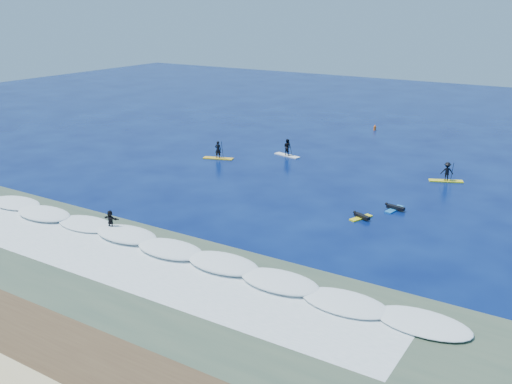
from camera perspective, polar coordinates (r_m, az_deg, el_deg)
The scene contains 12 objects.
ground at distance 44.59m, azimuth -1.04°, elevation -1.15°, with size 160.00×160.00×0.00m, color #030C3E.
wet_sand_strip at distance 30.65m, azimuth -24.16°, elevation -12.52°, with size 90.00×5.00×0.08m, color #453220.
shallow_water at distance 34.64m, azimuth -13.92°, elevation -7.68°, with size 90.00×13.00×0.01m, color #374C3A.
breaking_wave at distance 37.22m, azimuth -9.52°, elevation -5.50°, with size 40.00×6.00×0.30m, color white.
whitewater at distance 35.26m, azimuth -12.76°, elevation -7.12°, with size 34.00×5.00×0.02m, color silver.
sup_paddler_left at distance 57.33m, azimuth -3.81°, elevation 3.97°, with size 3.09×1.69×2.11m.
sup_paddler_center at distance 58.36m, azimuth 3.15°, elevation 4.35°, with size 3.02×1.34×2.05m.
sup_paddler_right at distance 52.53m, azimuth 18.55°, elevation 1.83°, with size 2.93×1.81×2.02m.
prone_paddler_near at distance 42.14m, azimuth 10.47°, elevation -2.45°, with size 1.49×1.98×0.40m.
prone_paddler_far at distance 44.41m, azimuth 13.69°, elevation -1.57°, with size 1.63×2.11×0.43m.
wave_surfer at distance 40.06m, azimuth -14.34°, elevation -2.82°, with size 2.02×0.77×1.42m.
marker_buoy at distance 71.91m, azimuth 11.80°, elevation 6.31°, with size 0.31×0.31×0.75m.
Camera 1 is at (23.03, -35.14, 14.93)m, focal length 40.00 mm.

